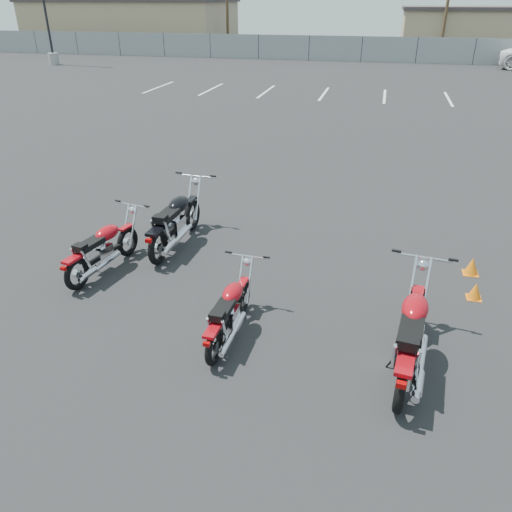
% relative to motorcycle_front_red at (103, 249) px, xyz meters
% --- Properties ---
extents(ground, '(120.00, 120.00, 0.00)m').
position_rel_motorcycle_front_red_xyz_m(ground, '(2.55, -0.63, -0.44)').
color(ground, black).
rests_on(ground, ground).
extents(motorcycle_front_red, '(0.79, 1.96, 0.96)m').
position_rel_motorcycle_front_red_xyz_m(motorcycle_front_red, '(0.00, 0.00, 0.00)').
color(motorcycle_front_red, black).
rests_on(motorcycle_front_red, ground).
extents(motorcycle_second_black, '(0.89, 2.29, 1.12)m').
position_rel_motorcycle_front_red_xyz_m(motorcycle_second_black, '(0.85, 1.27, 0.07)').
color(motorcycle_second_black, black).
rests_on(motorcycle_second_black, ground).
extents(motorcycle_third_red, '(0.70, 1.82, 0.89)m').
position_rel_motorcycle_front_red_xyz_m(motorcycle_third_red, '(2.68, -1.31, -0.03)').
color(motorcycle_third_red, black).
rests_on(motorcycle_third_red, ground).
extents(motorcycle_rear_red, '(0.89, 2.32, 1.13)m').
position_rel_motorcycle_front_red_xyz_m(motorcycle_rear_red, '(5.12, -1.42, 0.08)').
color(motorcycle_rear_red, black).
rests_on(motorcycle_rear_red, ground).
extents(training_cone_near, '(0.23, 0.23, 0.28)m').
position_rel_motorcycle_front_red_xyz_m(training_cone_near, '(6.22, 0.59, -0.30)').
color(training_cone_near, orange).
rests_on(training_cone_near, ground).
extents(training_cone_extra, '(0.26, 0.26, 0.31)m').
position_rel_motorcycle_front_red_xyz_m(training_cone_extra, '(6.27, 1.43, -0.28)').
color(training_cone_extra, orange).
rests_on(training_cone_extra, ground).
extents(light_pole_west, '(0.80, 0.70, 9.84)m').
position_rel_motorcycle_front_red_xyz_m(light_pole_west, '(-19.00, 27.15, 2.09)').
color(light_pole_west, gray).
rests_on(light_pole_west, ground).
extents(chainlink_fence, '(80.06, 0.06, 1.80)m').
position_rel_motorcycle_front_red_xyz_m(chainlink_fence, '(2.55, 34.37, 0.46)').
color(chainlink_fence, gray).
rests_on(chainlink_fence, ground).
extents(tan_building_west, '(18.40, 10.40, 4.30)m').
position_rel_motorcycle_front_red_xyz_m(tan_building_west, '(-19.45, 41.37, 1.72)').
color(tan_building_west, tan).
rests_on(tan_building_west, ground).
extents(tan_building_east, '(14.40, 9.40, 3.70)m').
position_rel_motorcycle_front_red_xyz_m(tan_building_east, '(12.55, 43.37, 1.42)').
color(tan_building_east, tan).
rests_on(tan_building_east, ground).
extents(parking_line_stripes, '(15.12, 4.00, 0.01)m').
position_rel_motorcycle_front_red_xyz_m(parking_line_stripes, '(0.05, 19.37, -0.43)').
color(parking_line_stripes, silver).
rests_on(parking_line_stripes, ground).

